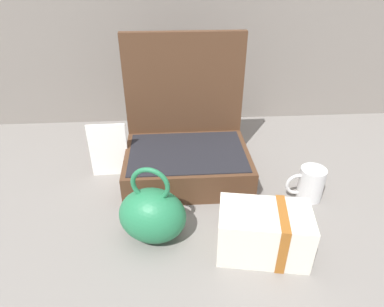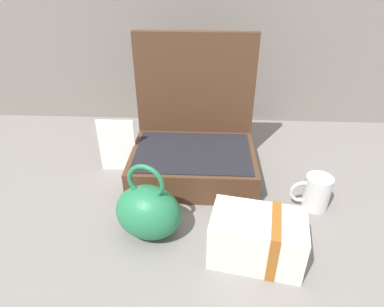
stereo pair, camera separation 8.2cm
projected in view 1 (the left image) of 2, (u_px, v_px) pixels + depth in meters
The scene contains 6 objects.
ground_plane at pixel (193, 204), 0.93m from camera, with size 6.00×6.00×0.00m, color slate.
open_suitcase at pixel (186, 145), 1.02m from camera, with size 0.37×0.29×0.41m.
teal_pouch_handbag at pixel (153, 214), 0.79m from camera, with size 0.19×0.16×0.20m.
cream_toiletry_bag at pixel (265, 232), 0.75m from camera, with size 0.22×0.15×0.12m.
coffee_mug at pixel (310, 184), 0.93m from camera, with size 0.11×0.07×0.10m.
info_card_left at pixel (109, 150), 1.01m from camera, with size 0.11×0.01×0.17m, color white.
Camera 1 is at (-0.05, -0.72, 0.60)m, focal length 31.24 mm.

